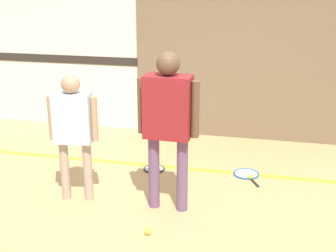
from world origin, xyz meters
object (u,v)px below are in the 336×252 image
Objects in this scene: racket_spare_on_floor at (247,174)px; tennis_ball_near_instructor at (148,231)px; person_student_left at (73,124)px; tennis_ball_by_spare_racket at (250,177)px; person_instructor at (168,115)px; racket_second_spare at (154,168)px.

racket_spare_on_floor is 1.72m from tennis_ball_near_instructor.
tennis_ball_by_spare_racket is at bearing 19.26° from person_student_left.
person_student_left reaches higher than tennis_ball_by_spare_racket.
person_instructor reaches higher than tennis_ball_near_instructor.
racket_second_spare is at bearing 177.89° from tennis_ball_by_spare_racket.
person_instructor is 3.28× the size of racket_second_spare.
person_student_left reaches higher than racket_spare_on_floor.
racket_second_spare is 7.32× the size of tennis_ball_near_instructor.
person_student_left reaches higher than racket_second_spare.
person_instructor is 1.39m from racket_second_spare.
tennis_ball_near_instructor is at bearing -94.68° from person_instructor.
person_instructor reaches higher than tennis_ball_by_spare_racket.
racket_second_spare is 7.32× the size of tennis_ball_by_spare_racket.
person_student_left is 2.49× the size of racket_spare_on_floor.
person_instructor is 2.97× the size of racket_spare_on_floor.
person_student_left is at bearing -152.77° from tennis_ball_by_spare_racket.
person_instructor is 24.00× the size of tennis_ball_near_instructor.
tennis_ball_by_spare_racket is (0.83, 1.42, 0.00)m from tennis_ball_near_instructor.
tennis_ball_by_spare_racket is at bearing 59.59° from tennis_ball_near_instructor.
person_instructor is at bearing -175.05° from racket_second_spare.
tennis_ball_by_spare_racket reaches higher than racket_second_spare.
person_instructor is 1.19× the size of person_student_left.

